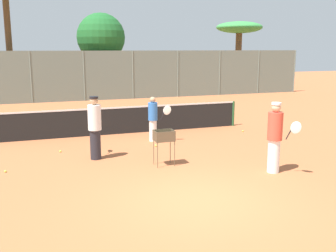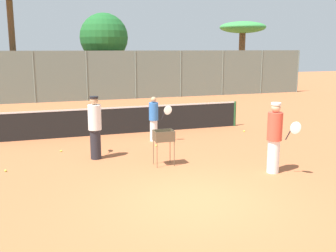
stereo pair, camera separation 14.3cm
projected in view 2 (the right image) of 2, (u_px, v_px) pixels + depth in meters
ground_plane at (196, 201)px, 8.64m from camera, size 80.00×80.00×0.00m
tennis_net at (123, 120)px, 15.38m from camera, size 9.92×0.10×1.07m
back_fence at (87, 76)px, 24.95m from camera, size 31.98×0.08×3.16m
tree_0 at (104, 38)px, 26.75m from camera, size 3.27×3.27×5.67m
tree_1 at (243, 30)px, 32.95m from camera, size 3.87×3.87×5.52m
player_white_outfit at (95, 127)px, 11.78m from camera, size 0.40×0.96×1.91m
player_red_cap at (275, 137)px, 10.44m from camera, size 0.59×0.87×1.91m
player_yellow_shirt at (154, 118)px, 14.11m from camera, size 0.80×0.54×1.61m
ball_cart at (164, 139)px, 11.14m from camera, size 0.56×0.41×1.02m
tennis_ball_0 at (61, 151)px, 12.74m from camera, size 0.07×0.07×0.07m
tennis_ball_1 at (244, 131)px, 15.78m from camera, size 0.07×0.07×0.07m
tennis_ball_2 at (6, 171)px, 10.69m from camera, size 0.07×0.07×0.07m
tennis_ball_3 at (170, 135)px, 15.01m from camera, size 0.07×0.07×0.07m
tennis_ball_4 at (156, 146)px, 13.45m from camera, size 0.07×0.07×0.07m
parked_car at (6, 87)px, 26.99m from camera, size 4.20×1.70×1.60m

